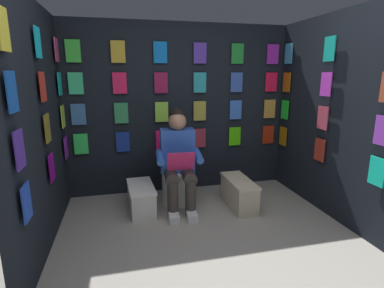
{
  "coord_description": "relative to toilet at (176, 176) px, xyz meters",
  "views": [
    {
      "loc": [
        0.78,
        1.94,
        1.58
      ],
      "look_at": [
        0.06,
        -1.1,
        0.85
      ],
      "focal_mm": 28.12,
      "sensor_mm": 36.0,
      "label": 1
    }
  ],
  "objects": [
    {
      "name": "toilet",
      "position": [
        0.0,
        0.0,
        0.0
      ],
      "size": [
        0.42,
        0.57,
        0.77
      ],
      "rotation": [
        0.0,
        0.0,
        -0.07
      ],
      "color": "white",
      "rests_on": "ground"
    },
    {
      "name": "display_wall_left",
      "position": [
        -1.66,
        0.61,
        0.79
      ],
      "size": [
        0.14,
        2.0,
        2.23
      ],
      "color": "black",
      "rests_on": "ground"
    },
    {
      "name": "display_wall_right",
      "position": [
        1.39,
        0.61,
        0.79
      ],
      "size": [
        0.14,
        2.0,
        2.23
      ],
      "color": "black",
      "rests_on": "ground"
    },
    {
      "name": "ground_plane",
      "position": [
        -0.14,
        1.62,
        -0.33
      ],
      "size": [
        30.0,
        30.0,
        0.0
      ],
      "primitive_type": "plane",
      "color": "#9E998E"
    },
    {
      "name": "comic_longbox_far",
      "position": [
        -0.7,
        0.37,
        -0.15
      ],
      "size": [
        0.27,
        0.66,
        0.34
      ],
      "rotation": [
        0.0,
        0.0,
        0.0
      ],
      "color": "beige",
      "rests_on": "ground"
    },
    {
      "name": "display_wall_back",
      "position": [
        -0.14,
        -0.43,
        0.79
      ],
      "size": [
        3.05,
        0.14,
        2.23
      ],
      "color": "black",
      "rests_on": "ground"
    },
    {
      "name": "person_reading",
      "position": [
        0.01,
        0.23,
        0.27
      ],
      "size": [
        0.54,
        0.7,
        1.19
      ],
      "rotation": [
        0.0,
        0.0,
        -0.07
      ],
      "color": "blue",
      "rests_on": "ground"
    },
    {
      "name": "comic_longbox_near",
      "position": [
        0.46,
        0.21,
        -0.17
      ],
      "size": [
        0.32,
        0.6,
        0.31
      ],
      "rotation": [
        0.0,
        0.0,
        0.05
      ],
      "color": "white",
      "rests_on": "ground"
    }
  ]
}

